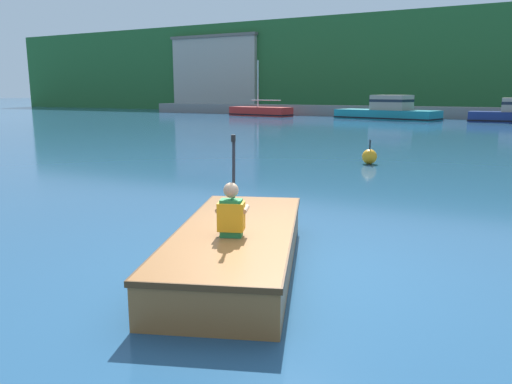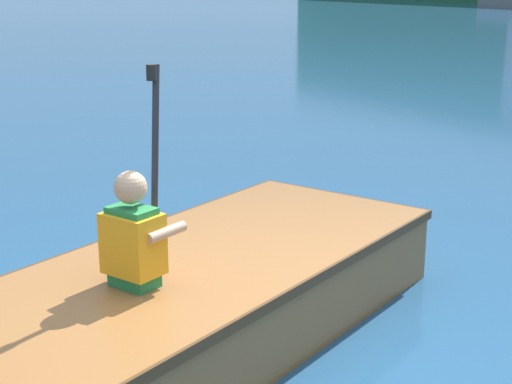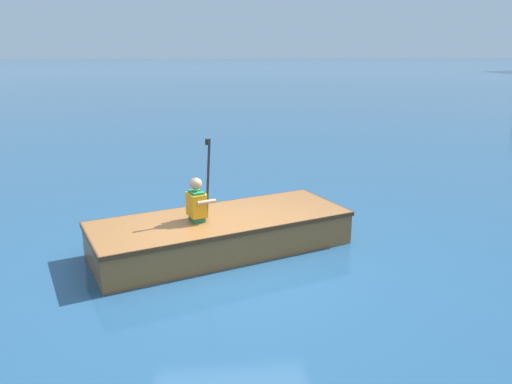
{
  "view_description": "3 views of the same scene",
  "coord_description": "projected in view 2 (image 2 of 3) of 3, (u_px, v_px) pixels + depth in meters",
  "views": [
    {
      "loc": [
        2.34,
        -5.13,
        2.09
      ],
      "look_at": [
        -0.56,
        0.37,
        0.84
      ],
      "focal_mm": 35.0,
      "sensor_mm": 36.0,
      "label": 1
    },
    {
      "loc": [
        3.09,
        -2.01,
        2.06
      ],
      "look_at": [
        -0.56,
        0.37,
        0.84
      ],
      "focal_mm": 55.0,
      "sensor_mm": 36.0,
      "label": 2
    },
    {
      "loc": [
        6.14,
        -0.39,
        2.77
      ],
      "look_at": [
        -0.56,
        0.37,
        0.84
      ],
      "focal_mm": 35.0,
      "sensor_mm": 36.0,
      "label": 3
    }
  ],
  "objects": [
    {
      "name": "ground_plane",
      "position": [
        254.0,
        381.0,
        4.11
      ],
      "size": [
        300.0,
        300.0,
        0.0
      ],
      "primitive_type": "plane",
      "color": "navy"
    },
    {
      "name": "rowboat_foreground",
      "position": [
        189.0,
        298.0,
        4.46
      ],
      "size": [
        2.57,
        3.89,
        0.49
      ],
      "color": "#935B2D",
      "rests_on": "ground"
    },
    {
      "name": "person_paddler",
      "position": [
        134.0,
        235.0,
        4.01
      ],
      "size": [
        0.42,
        0.42,
        1.13
      ],
      "color": "#267F3F",
      "rests_on": "rowboat_foreground"
    }
  ]
}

